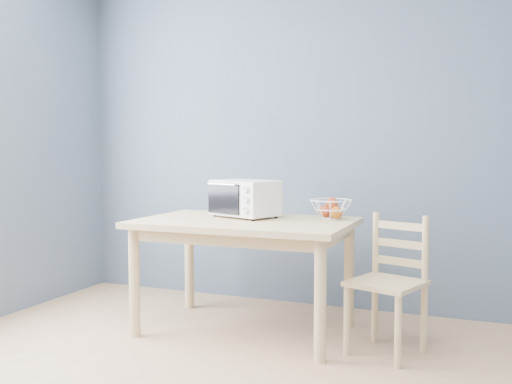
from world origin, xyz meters
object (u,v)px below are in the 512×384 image
at_px(dining_table, 245,235).
at_px(toaster_oven, 243,198).
at_px(fruit_basket, 331,208).
at_px(dining_chair, 389,285).

xyz_separation_m(dining_table, toaster_oven, (-0.07, 0.14, 0.24)).
xyz_separation_m(toaster_oven, fruit_basket, (0.59, 0.11, -0.06)).
height_order(fruit_basket, dining_chair, fruit_basket).
xyz_separation_m(toaster_oven, dining_chair, (1.03, -0.19, -0.48)).
distance_m(fruit_basket, dining_chair, 0.67).
relative_size(dining_table, toaster_oven, 2.74).
bearing_deg(dining_chair, dining_table, -163.82).
height_order(dining_table, toaster_oven, toaster_oven).
height_order(dining_table, fruit_basket, fruit_basket).
distance_m(toaster_oven, fruit_basket, 0.61).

